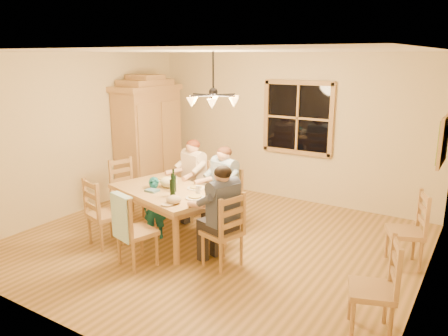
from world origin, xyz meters
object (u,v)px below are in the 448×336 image
Objects in this scene: adult_plaid_man at (224,179)px; adult_slate_man at (222,204)px; adult_woman at (193,169)px; wine_bottle_a at (174,180)px; dining_table at (168,196)px; chandelier at (213,99)px; chair_spare_back at (404,243)px; chair_near_left at (106,225)px; chair_end_right at (222,243)px; armoire at (149,140)px; chair_spare_front at (370,304)px; chair_near_right at (138,243)px; chair_far_left at (193,201)px; child at (155,208)px; chair_far_right at (224,212)px; wine_bottle_b at (172,185)px; chair_end_left at (128,200)px.

adult_slate_man is (0.60, -0.99, 0.00)m from adult_plaid_man.
adult_plaid_man is (0.72, -0.20, 0.00)m from adult_woman.
dining_table is at bearing 166.66° from wine_bottle_a.
chair_spare_back is (2.45, 0.72, -1.77)m from chandelier.
dining_table is at bearing 117.90° from adult_woman.
chair_near_left and chair_end_right have the same top height.
armoire is at bearing 138.06° from dining_table.
chair_end_right is 1.13× the size of adult_plaid_man.
dining_table is 3.21m from chair_spare_front.
armoire is 3.47m from adult_slate_man.
chair_near_right is at bearing 93.37° from adult_plaid_man.
chair_near_right is 1.13× the size of adult_plaid_man.
chair_near_right is 3.00× the size of wine_bottle_a.
chair_spare_front is (3.30, -1.63, 0.00)m from chair_far_left.
chair_spare_back is at bearing -158.82° from adult_plaid_man.
chair_end_right is 0.54m from adult_slate_man.
chair_far_left is 1.07× the size of child.
wine_bottle_a reaches higher than child.
adult_plaid_man is (0.33, 1.56, 0.54)m from chair_near_right.
wine_bottle_a is 3.12m from chair_spare_front.
armoire is at bearing 139.55° from wine_bottle_a.
wine_bottle_b reaches higher than chair_far_right.
armoire is at bearing 60.53° from chair_spare_back.
chair_far_right is 0.92m from adult_woman.
chair_spare_front is at bearing -13.59° from wine_bottle_a.
chandelier is 0.78× the size of chair_far_right.
chair_near_left is (1.15, -2.24, -0.75)m from armoire.
chair_near_left reaches higher than dining_table.
armoire reaches higher than chair_near_left.
chair_end_left is at bearing 27.98° from chair_far_right.
armoire is 2.58m from chair_far_right.
wine_bottle_b is at bearing 42.00° from chair_near_left.
chandelier is at bearing 157.47° from chair_far_left.
adult_slate_man is at bearing 153.43° from chair_far_left.
adult_plaid_man is (0.00, 0.00, 0.54)m from chair_far_right.
chair_end_left is (-1.66, -0.37, 0.00)m from chair_far_right.
adult_woman is at bearing 60.49° from chair_far_left.
chair_far_right and chair_spare_back have the same top height.
chair_far_left is 1.15m from wine_bottle_a.
child is (0.00, -0.96, 0.16)m from chair_far_left.
wine_bottle_b is (-0.27, -0.90, 0.08)m from adult_plaid_man.
chair_far_left is at bearing -24.23° from armoire.
chandelier is 0.78× the size of chair_spare_back.
dining_table is 1.22m from chair_end_left.
chair_near_right is at bearing 117.90° from chair_far_left.
chair_end_right is at bearing 58.21° from chair_spare_front.
chair_end_right and chair_spare_back have the same top height.
adult_woman is at bearing 112.50° from wine_bottle_b.
chair_end_left reaches higher than child.
chair_near_left is 1.00× the size of chair_spare_front.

